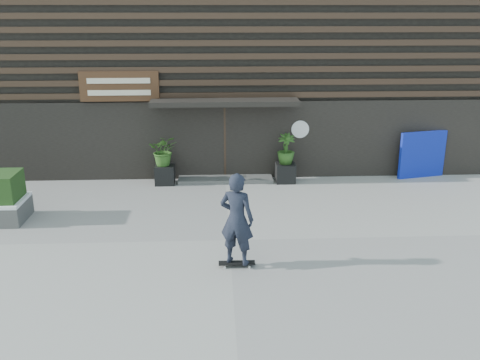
{
  "coord_description": "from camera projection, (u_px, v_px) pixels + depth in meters",
  "views": [
    {
      "loc": [
        -0.3,
        -11.53,
        5.22
      ],
      "look_at": [
        0.31,
        1.24,
        1.1
      ],
      "focal_mm": 39.61,
      "sensor_mm": 36.0,
      "label": 1
    }
  ],
  "objects": [
    {
      "name": "blue_tarp",
      "position": [
        422.0,
        155.0,
        17.1
      ],
      "size": [
        1.6,
        0.48,
        1.51
      ],
      "primitive_type": "cube",
      "rotation": [
        0.0,
        0.0,
        0.23
      ],
      "color": "#0C1CA4",
      "rests_on": "ground"
    },
    {
      "name": "ground",
      "position": [
        229.0,
        240.0,
        12.58
      ],
      "size": [
        80.0,
        80.0,
        0.0
      ],
      "primitive_type": "plane",
      "color": "#9E9C96",
      "rests_on": "ground"
    },
    {
      "name": "planter_pot_left",
      "position": [
        165.0,
        174.0,
        16.58
      ],
      "size": [
        0.6,
        0.6,
        0.6
      ],
      "primitive_type": "cube",
      "color": "black",
      "rests_on": "ground"
    },
    {
      "name": "planter_pot_right",
      "position": [
        285.0,
        173.0,
        16.76
      ],
      "size": [
        0.6,
        0.6,
        0.6
      ],
      "primitive_type": "cube",
      "color": "black",
      "rests_on": "ground"
    },
    {
      "name": "building",
      "position": [
        222.0,
        43.0,
        20.83
      ],
      "size": [
        18.0,
        11.0,
        8.0
      ],
      "color": "black",
      "rests_on": "ground"
    },
    {
      "name": "bamboo_left",
      "position": [
        164.0,
        150.0,
        16.35
      ],
      "size": [
        0.86,
        0.75,
        0.96
      ],
      "primitive_type": "imported",
      "color": "#2D591E",
      "rests_on": "planter_pot_left"
    },
    {
      "name": "entrance_step",
      "position": [
        225.0,
        179.0,
        16.93
      ],
      "size": [
        3.0,
        0.8,
        0.12
      ],
      "primitive_type": "cube",
      "color": "#4A4A47",
      "rests_on": "ground"
    },
    {
      "name": "skateboarder",
      "position": [
        237.0,
        219.0,
        10.96
      ],
      "size": [
        0.85,
        0.71,
        2.08
      ],
      "color": "black",
      "rests_on": "ground"
    },
    {
      "name": "bamboo_right",
      "position": [
        286.0,
        149.0,
        16.52
      ],
      "size": [
        0.54,
        0.54,
        0.96
      ],
      "primitive_type": "imported",
      "color": "#2D591E",
      "rests_on": "planter_pot_right"
    }
  ]
}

